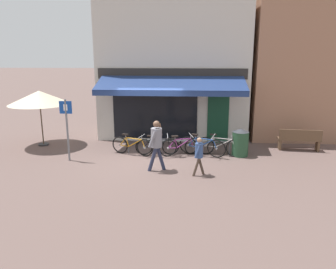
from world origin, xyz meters
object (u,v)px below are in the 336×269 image
object	(u,v)px
bicycle_purple	(181,146)
bicycle_silver	(220,146)
bicycle_orange	(132,146)
litter_bin	(240,142)
pedestrian_child	(199,152)
pedestrian_adult	(156,140)
cafe_parasol	(39,98)
bicycle_black	(157,146)
park_bench	(299,139)
bicycle_blue	(202,146)
parking_sign	(67,123)

from	to	relation	value
bicycle_purple	bicycle_silver	xyz separation A→B (m)	(1.48, 0.15, -0.00)
bicycle_orange	litter_bin	distance (m)	4.07
bicycle_orange	pedestrian_child	bearing A→B (deg)	-19.93
pedestrian_adult	pedestrian_child	bearing A→B (deg)	-9.41
bicycle_orange	cafe_parasol	size ratio (longest dim) A/B	0.67
bicycle_black	park_bench	bearing A→B (deg)	3.76
bicycle_orange	park_bench	size ratio (longest dim) A/B	1.02
bicycle_purple	cafe_parasol	size ratio (longest dim) A/B	0.65
litter_bin	cafe_parasol	xyz separation A→B (m)	(-8.04, 0.94, 1.48)
bicycle_orange	park_bench	xyz separation A→B (m)	(6.50, 1.03, 0.10)
bicycle_blue	pedestrian_adult	xyz separation A→B (m)	(-1.54, -1.64, 0.64)
bicycle_orange	litter_bin	world-z (taller)	litter_bin
pedestrian_child	litter_bin	world-z (taller)	pedestrian_child
bicycle_silver	park_bench	distance (m)	3.31
bicycle_purple	litter_bin	distance (m)	2.24
bicycle_orange	pedestrian_child	world-z (taller)	pedestrian_child
parking_sign	bicycle_blue	bearing A→B (deg)	9.87
bicycle_silver	parking_sign	world-z (taller)	parking_sign
bicycle_orange	bicycle_purple	world-z (taller)	bicycle_purple
bicycle_orange	bicycle_silver	xyz separation A→B (m)	(3.31, 0.17, -0.00)
park_bench	pedestrian_child	bearing A→B (deg)	-138.28
cafe_parasol	pedestrian_child	bearing A→B (deg)	-25.66
litter_bin	park_bench	size ratio (longest dim) A/B	0.64
bicycle_purple	bicycle_blue	distance (m)	0.80
pedestrian_child	parking_sign	bearing A→B (deg)	159.04
bicycle_black	pedestrian_adult	size ratio (longest dim) A/B	0.98
bicycle_silver	pedestrian_child	distance (m)	2.34
park_bench	bicycle_silver	bearing A→B (deg)	-159.82
pedestrian_adult	pedestrian_child	world-z (taller)	pedestrian_adult
bicycle_orange	bicycle_silver	world-z (taller)	bicycle_silver
bicycle_purple	bicycle_blue	xyz separation A→B (m)	(0.80, 0.01, 0.02)
parking_sign	cafe_parasol	distance (m)	2.73
cafe_parasol	park_bench	xyz separation A→B (m)	(10.48, -0.09, -1.54)
parking_sign	park_bench	xyz separation A→B (m)	(8.65, 1.84, -0.90)
bicycle_blue	bicycle_silver	distance (m)	0.69
bicycle_black	bicycle_blue	bearing A→B (deg)	-7.21
bicycle_black	cafe_parasol	world-z (taller)	cafe_parasol
litter_bin	parking_sign	size ratio (longest dim) A/B	0.47
bicycle_purple	bicycle_silver	size ratio (longest dim) A/B	0.92
bicycle_orange	cafe_parasol	world-z (taller)	cafe_parasol
bicycle_purple	parking_sign	size ratio (longest dim) A/B	0.73
litter_bin	pedestrian_adult	bearing A→B (deg)	-148.72
pedestrian_adult	litter_bin	world-z (taller)	pedestrian_adult
bicycle_purple	bicycle_blue	bearing A→B (deg)	-19.71
bicycle_blue	litter_bin	world-z (taller)	litter_bin
bicycle_orange	bicycle_blue	world-z (taller)	bicycle_blue
litter_bin	park_bench	bearing A→B (deg)	19.14
bicycle_blue	pedestrian_child	size ratio (longest dim) A/B	1.43
bicycle_orange	pedestrian_adult	distance (m)	2.07
pedestrian_child	bicycle_blue	bearing A→B (deg)	78.32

